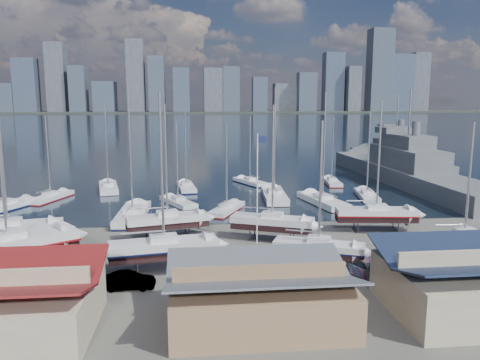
{
  "coord_description": "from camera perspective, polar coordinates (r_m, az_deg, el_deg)",
  "views": [
    {
      "loc": [
        -4.5,
        -55.62,
        14.91
      ],
      "look_at": [
        2.23,
        8.0,
        4.12
      ],
      "focal_mm": 35.0,
      "sensor_mm": 36.0,
      "label": 1
    }
  ],
  "objects": [
    {
      "name": "sailboat_moored_7",
      "position": [
        72.35,
        4.18,
        -2.09
      ],
      "size": [
        4.11,
        11.95,
        17.74
      ],
      "rotation": [
        0.0,
        0.0,
        1.5
      ],
      "color": "black",
      "rests_on": "water"
    },
    {
      "name": "skyline",
      "position": [
        609.86,
        -6.48,
        11.78
      ],
      "size": [
        639.14,
        43.8,
        107.69
      ],
      "color": "#475166",
      "rests_on": "far_shore"
    },
    {
      "name": "sailboat_moored_1",
      "position": [
        77.05,
        -22.07,
        -2.07
      ],
      "size": [
        5.28,
        9.33,
        13.46
      ],
      "rotation": [
        0.0,
        0.0,
        1.24
      ],
      "color": "black",
      "rests_on": "water"
    },
    {
      "name": "car_d",
      "position": [
        42.07,
        15.43,
        -10.44
      ],
      "size": [
        4.11,
        5.67,
        1.53
      ],
      "primitive_type": "imported",
      "rotation": [
        0.0,
        0.0,
        0.42
      ],
      "color": "gray",
      "rests_on": "ground"
    },
    {
      "name": "flagpole",
      "position": [
        48.55,
        2.21,
        -0.18
      ],
      "size": [
        1.03,
        0.12,
        11.66
      ],
      "color": "white",
      "rests_on": "ground"
    },
    {
      "name": "sailboat_moored_3",
      "position": [
        61.68,
        -12.93,
        -4.37
      ],
      "size": [
        3.72,
        12.09,
        17.93
      ],
      "rotation": [
        0.0,
        0.0,
        1.54
      ],
      "color": "black",
      "rests_on": "water"
    },
    {
      "name": "sailboat_moored_8",
      "position": [
        85.16,
        1.21,
        -0.3
      ],
      "size": [
        5.74,
        8.87,
        12.91
      ],
      "rotation": [
        0.0,
        0.0,
        1.99
      ],
      "color": "black",
      "rests_on": "water"
    },
    {
      "name": "car_a",
      "position": [
        40.68,
        -21.09,
        -11.63
      ],
      "size": [
        1.77,
        3.87,
        1.29
      ],
      "primitive_type": "imported",
      "rotation": [
        0.0,
        0.0,
        0.07
      ],
      "color": "gray",
      "rests_on": "ground"
    },
    {
      "name": "sailboat_cradle_6",
      "position": [
        56.53,
        16.28,
        -4.0
      ],
      "size": [
        9.55,
        3.78,
        15.09
      ],
      "rotation": [
        0.0,
        0.0,
        -0.13
      ],
      "color": "#2D2D33",
      "rests_on": "ground"
    },
    {
      "name": "shed_grey",
      "position": [
        32.56,
        2.46,
        -13.51
      ],
      "size": [
        12.6,
        8.4,
        4.17
      ],
      "color": "#8C6B4C",
      "rests_on": "ground"
    },
    {
      "name": "sailboat_moored_9",
      "position": [
        69.46,
        10.03,
        -2.7
      ],
      "size": [
        5.34,
        11.6,
        16.9
      ],
      "rotation": [
        0.0,
        0.0,
        1.78
      ],
      "color": "black",
      "rests_on": "water"
    },
    {
      "name": "sailboat_moored_2",
      "position": [
        81.98,
        -15.74,
        -1.04
      ],
      "size": [
        4.85,
        10.62,
        15.48
      ],
      "rotation": [
        0.0,
        0.0,
        1.77
      ],
      "color": "black",
      "rests_on": "water"
    },
    {
      "name": "ground",
      "position": [
        48.2,
        -0.39,
        -8.45
      ],
      "size": [
        1400.0,
        1400.0,
        0.0
      ],
      "primitive_type": "plane",
      "color": "#605E59",
      "rests_on": "ground"
    },
    {
      "name": "sailboat_moored_6",
      "position": [
        63.8,
        -1.61,
        -3.66
      ],
      "size": [
        5.78,
        8.61,
        12.59
      ],
      "rotation": [
        0.0,
        0.0,
        1.12
      ],
      "color": "black",
      "rests_on": "water"
    },
    {
      "name": "sailboat_cradle_7",
      "position": [
        49.89,
        25.69,
        -6.48
      ],
      "size": [
        7.92,
        2.43,
        13.06
      ],
      "rotation": [
        0.0,
        0.0,
        -0.03
      ],
      "color": "#2D2D33",
      "rests_on": "ground"
    },
    {
      "name": "sailboat_cradle_3",
      "position": [
        42.46,
        -9.26,
        -8.18
      ],
      "size": [
        9.99,
        4.22,
        15.67
      ],
      "rotation": [
        0.0,
        0.0,
        0.16
      ],
      "color": "#2D2D33",
      "rests_on": "ground"
    },
    {
      "name": "sailboat_cradle_0",
      "position": [
        52.41,
        -26.42,
        -5.59
      ],
      "size": [
        10.73,
        4.84,
        16.7
      ],
      "rotation": [
        0.0,
        0.0,
        0.19
      ],
      "color": "#2D2D33",
      "rests_on": "ground"
    },
    {
      "name": "sailboat_moored_4",
      "position": [
        68.73,
        -7.55,
        -2.76
      ],
      "size": [
        5.8,
        8.5,
        12.58
      ],
      "rotation": [
        0.0,
        0.0,
        2.03
      ],
      "color": "black",
      "rests_on": "water"
    },
    {
      "name": "sailboat_cradle_5",
      "position": [
        42.92,
        9.59,
        -8.17
      ],
      "size": [
        8.32,
        5.28,
        13.29
      ],
      "rotation": [
        0.0,
        0.0,
        -0.41
      ],
      "color": "#2D2D33",
      "rests_on": "ground"
    },
    {
      "name": "water",
      "position": [
        355.96,
        -5.35,
        7.11
      ],
      "size": [
        1400.0,
        600.0,
        0.4
      ],
      "primitive_type": "cube",
      "color": "#182438",
      "rests_on": "ground"
    },
    {
      "name": "sailboat_moored_5",
      "position": [
        80.39,
        -6.57,
        -0.96
      ],
      "size": [
        3.66,
        9.46,
        13.77
      ],
      "rotation": [
        0.0,
        0.0,
        1.69
      ],
      "color": "black",
      "rests_on": "water"
    },
    {
      "name": "sailboat_moored_10",
      "position": [
        75.36,
        15.19,
        -1.94
      ],
      "size": [
        4.26,
        9.58,
        13.85
      ],
      "rotation": [
        0.0,
        0.0,
        1.39
      ],
      "color": "black",
      "rests_on": "water"
    },
    {
      "name": "sailboat_moored_11",
      "position": [
        86.67,
        11.11,
        -0.31
      ],
      "size": [
        3.16,
        8.64,
        12.64
      ],
      "rotation": [
        0.0,
        0.0,
        1.48
      ],
      "color": "black",
      "rests_on": "water"
    },
    {
      "name": "naval_ship_west",
      "position": [
        117.23,
        18.37,
        2.6
      ],
      "size": [
        7.98,
        41.08,
        17.68
      ],
      "rotation": [
        0.0,
        0.0,
        1.61
      ],
      "color": "#585D61",
      "rests_on": "water"
    },
    {
      "name": "sailboat_cradle_2",
      "position": [
        52.05,
        -8.83,
        -4.9
      ],
      "size": [
        9.22,
        4.58,
        14.6
      ],
      "rotation": [
        0.0,
        0.0,
        0.25
      ],
      "color": "#2D2D33",
      "rests_on": "ground"
    },
    {
      "name": "sailboat_cradle_4",
      "position": [
        50.83,
        3.95,
        -5.16
      ],
      "size": [
        9.12,
        5.69,
        14.56
      ],
      "rotation": [
        0.0,
        0.0,
        -0.4
      ],
      "color": "#2D2D33",
      "rests_on": "ground"
    },
    {
      "name": "far_shore",
      "position": [
        615.79,
        -5.67,
        8.24
      ],
      "size": [
        1400.0,
        80.0,
        2.2
      ],
      "primitive_type": "cube",
      "color": "#2D332D",
      "rests_on": "ground"
    },
    {
      "name": "naval_ship_east",
      "position": [
        91.56,
        19.57,
        0.7
      ],
      "size": [
        9.78,
        53.83,
        18.83
      ],
      "rotation": [
        0.0,
        0.0,
        1.59
      ],
      "color": "#585D61",
      "rests_on": "water"
    },
    {
      "name": "sailboat_moored_0",
      "position": [
        72.79,
        -26.58,
        -3.03
      ],
      "size": [
        6.85,
        10.33,
        15.08
      ],
      "rotation": [
        0.0,
        0.0,
        1.13
      ],
      "color": "black",
      "rests_on": "water"
    },
    {
      "name": "car_b",
      "position": [
        39.4,
        -13.43,
        -11.86
      ],
      "size": [
        4.27,
        1.67,
        1.38
      ],
      "primitive_type": "imported",
      "rotation": [
        0.0,
        0.0,
        1.52
      ],
      "color": "gray",
      "rests_on": "ground"
    },
    {
      "name": "sailboat_cradle_1",
      "position": [
        46.44,
        -26.47,
        -7.31
      ],
      "size": [
        11.75,
        9.35,
        18.98
      ],
      "rotation": [
        0.0,
        0.0,
        0.59
      ],
      "color": "#2D2D33",
      "rests_on": "ground"
    },
    {
      "name": "car_c",
      "position": [
        38.48,
        -0.75,
        -12.18
      ],
      "size": [
        3.63,
        5.15,
        1.3
      ],
      "primitive_type": "imported",
      "rotation": [
        0.0,
        0.0,
        0.35
      ],
      "color": "gray",
      "rests_on": "ground"
    }
  ]
}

